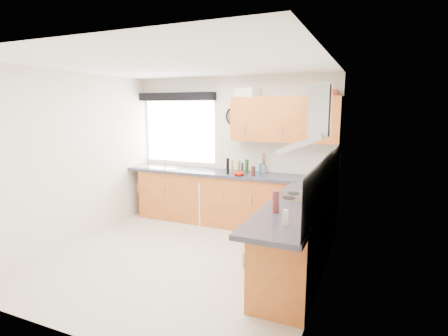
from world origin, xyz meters
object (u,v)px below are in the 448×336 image
at_px(extractor_hood, 312,126).
at_px(oven, 299,236).
at_px(upper_cabinets, 285,119).
at_px(washing_machine, 198,199).

bearing_deg(extractor_hood, oven, 180.00).
relative_size(extractor_hood, upper_cabinets, 0.46).
height_order(oven, washing_machine, oven).
bearing_deg(washing_machine, oven, -16.38).
distance_m(oven, upper_cabinets, 1.99).
bearing_deg(upper_cabinets, oven, -67.46).
bearing_deg(washing_machine, upper_cabinets, 18.55).
distance_m(oven, washing_machine, 2.38).
bearing_deg(upper_cabinets, extractor_hood, -63.87).
xyz_separation_m(oven, washing_machine, (-2.04, 1.22, -0.05)).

